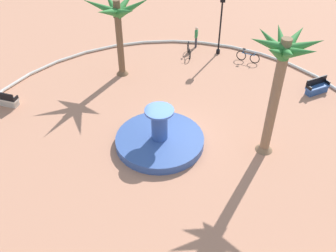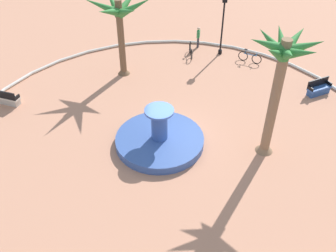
% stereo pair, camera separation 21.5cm
% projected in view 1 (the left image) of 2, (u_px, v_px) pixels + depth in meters
% --- Properties ---
extents(ground_plane, '(80.00, 80.00, 0.00)m').
position_uv_depth(ground_plane, '(171.00, 139.00, 20.47)').
color(ground_plane, tan).
extents(plaza_curb, '(23.51, 23.51, 0.20)m').
position_uv_depth(plaza_curb, '(171.00, 138.00, 20.41)').
color(plaza_curb, silver).
rests_on(plaza_curb, ground).
extents(fountain, '(4.67, 4.67, 2.24)m').
position_uv_depth(fountain, '(160.00, 139.00, 19.97)').
color(fountain, '#38569E').
rests_on(fountain, ground).
extents(palm_tree_near_fountain, '(4.26, 4.10, 5.36)m').
position_uv_depth(palm_tree_near_fountain, '(118.00, 17.00, 23.35)').
color(palm_tree_near_fountain, brown).
rests_on(palm_tree_near_fountain, ground).
extents(palm_tree_by_curb, '(3.26, 3.18, 6.56)m').
position_uv_depth(palm_tree_by_curb, '(281.00, 68.00, 16.77)').
color(palm_tree_by_curb, '#8E6B4C').
rests_on(palm_tree_by_curb, ground).
extents(bench_west, '(1.65, 1.17, 1.00)m').
position_uv_depth(bench_west, '(317.00, 88.00, 23.81)').
color(bench_west, '#335BA8').
rests_on(bench_west, ground).
extents(bench_southwest, '(1.68, 0.95, 1.00)m').
position_uv_depth(bench_southwest, '(6.00, 100.00, 22.76)').
color(bench_southwest, beige).
rests_on(bench_southwest, ground).
extents(lamppost, '(0.32, 0.32, 4.48)m').
position_uv_depth(lamppost, '(221.00, 20.00, 26.52)').
color(lamppost, black).
rests_on(lamppost, ground).
extents(bicycle_red_frame, '(1.57, 0.81, 0.94)m').
position_uv_depth(bicycle_red_frame, '(248.00, 57.00, 26.94)').
color(bicycle_red_frame, black).
rests_on(bicycle_red_frame, ground).
extents(bicycle_by_lamppost, '(0.44, 1.72, 0.94)m').
position_uv_depth(bicycle_by_lamppost, '(189.00, 51.00, 27.64)').
color(bicycle_by_lamppost, black).
rests_on(bicycle_by_lamppost, ground).
extents(person_cyclist_helmet, '(0.27, 0.52, 1.62)m').
position_uv_depth(person_cyclist_helmet, '(196.00, 36.00, 28.38)').
color(person_cyclist_helmet, '#33333D').
rests_on(person_cyclist_helmet, ground).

